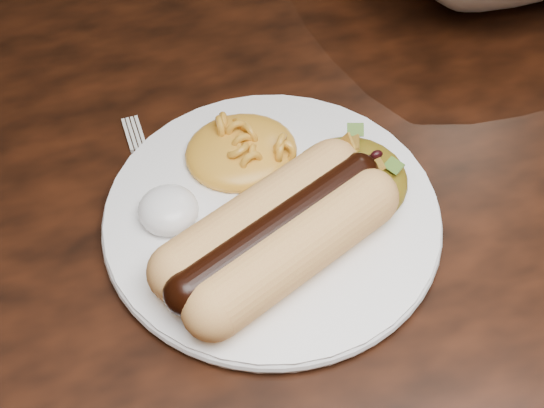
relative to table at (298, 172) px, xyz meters
name	(u,v)px	position (x,y,z in m)	size (l,w,h in m)	color
table	(298,172)	(0.00, 0.00, 0.00)	(1.60, 0.90, 0.75)	#351508
plate	(272,218)	(-0.06, -0.11, 0.10)	(0.24, 0.24, 0.01)	white
hotdog	(277,233)	(-0.07, -0.15, 0.13)	(0.15, 0.12, 0.04)	#FAD465
mac_and_cheese	(241,141)	(-0.07, -0.06, 0.12)	(0.08, 0.08, 0.03)	orange
sour_cream	(168,206)	(-0.13, -0.09, 0.12)	(0.04, 0.04, 0.03)	white
taco_salad	(349,174)	(0.00, -0.11, 0.12)	(0.09, 0.08, 0.04)	#9B3C08
fork	(153,195)	(-0.14, -0.06, 0.09)	(0.02, 0.14, 0.00)	white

